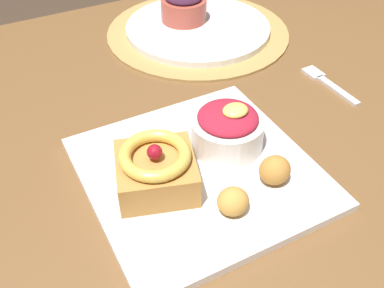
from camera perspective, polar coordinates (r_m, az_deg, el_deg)
dining_table at (r=0.67m, az=-6.87°, el=-7.41°), size 1.56×1.00×0.73m
woven_placemat at (r=0.91m, az=0.75°, el=14.09°), size 0.36×0.36×0.00m
front_plate at (r=0.58m, az=0.92°, el=-3.65°), size 0.28×0.28×0.01m
cake_slice at (r=0.54m, az=-4.62°, el=-3.15°), size 0.12×0.12×0.07m
berry_ramekin at (r=0.60m, az=4.51°, el=1.95°), size 0.10×0.10×0.07m
fritter_front at (r=0.52m, az=5.23°, el=-7.28°), size 0.04×0.04×0.03m
fritter_middle at (r=0.56m, az=10.49°, el=-3.29°), size 0.04×0.04×0.04m
back_plate at (r=0.91m, az=0.76°, el=14.57°), size 0.28×0.28×0.01m
back_ramekin at (r=0.91m, az=-1.04°, el=17.14°), size 0.09×0.09×0.07m
fork at (r=0.79m, az=16.79°, el=7.49°), size 0.03×0.13×0.00m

